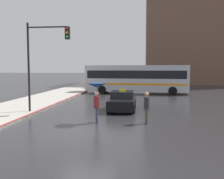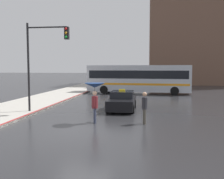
{
  "view_description": "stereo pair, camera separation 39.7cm",
  "coord_description": "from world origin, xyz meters",
  "px_view_note": "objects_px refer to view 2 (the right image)",
  "views": [
    {
      "loc": [
        2.62,
        -12.02,
        3.03
      ],
      "look_at": [
        0.37,
        7.69,
        1.4
      ],
      "focal_mm": 42.0,
      "sensor_mm": 36.0,
      "label": 1
    },
    {
      "loc": [
        3.01,
        -11.97,
        3.03
      ],
      "look_at": [
        0.37,
        7.69,
        1.4
      ],
      "focal_mm": 42.0,
      "sensor_mm": 36.0,
      "label": 2
    }
  ],
  "objects_px": {
    "city_bus": "(138,78)",
    "pedestrian_man": "(145,105)",
    "pedestrian_with_umbrella": "(95,90)",
    "traffic_light": "(44,52)",
    "taxi": "(122,101)"
  },
  "relations": [
    {
      "from": "city_bus",
      "to": "taxi",
      "type": "bearing_deg",
      "value": 2.27
    },
    {
      "from": "taxi",
      "to": "pedestrian_with_umbrella",
      "type": "height_order",
      "value": "pedestrian_with_umbrella"
    },
    {
      "from": "pedestrian_with_umbrella",
      "to": "pedestrian_man",
      "type": "bearing_deg",
      "value": -90.79
    },
    {
      "from": "pedestrian_with_umbrella",
      "to": "traffic_light",
      "type": "xyz_separation_m",
      "value": [
        -3.93,
        2.57,
        2.29
      ]
    },
    {
      "from": "pedestrian_man",
      "to": "traffic_light",
      "type": "height_order",
      "value": "traffic_light"
    },
    {
      "from": "city_bus",
      "to": "pedestrian_with_umbrella",
      "type": "distance_m",
      "value": 17.47
    },
    {
      "from": "taxi",
      "to": "pedestrian_man",
      "type": "relative_size",
      "value": 2.43
    },
    {
      "from": "city_bus",
      "to": "pedestrian_man",
      "type": "bearing_deg",
      "value": 8.67
    },
    {
      "from": "city_bus",
      "to": "pedestrian_man",
      "type": "height_order",
      "value": "city_bus"
    },
    {
      "from": "pedestrian_with_umbrella",
      "to": "pedestrian_man",
      "type": "xyz_separation_m",
      "value": [
        2.71,
        0.14,
        -0.78
      ]
    },
    {
      "from": "pedestrian_man",
      "to": "traffic_light",
      "type": "relative_size",
      "value": 0.29
    },
    {
      "from": "city_bus",
      "to": "traffic_light",
      "type": "height_order",
      "value": "traffic_light"
    },
    {
      "from": "pedestrian_man",
      "to": "traffic_light",
      "type": "bearing_deg",
      "value": -122.55
    },
    {
      "from": "taxi",
      "to": "city_bus",
      "type": "distance_m",
      "value": 12.74
    },
    {
      "from": "taxi",
      "to": "city_bus",
      "type": "bearing_deg",
      "value": -93.35
    }
  ]
}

